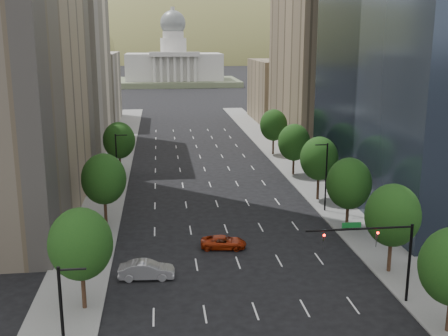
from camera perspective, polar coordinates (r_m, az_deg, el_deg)
name	(u,v)px	position (r m, az deg, el deg)	size (l,w,h in m)	color
sidewalk_left	(100,207)	(74.15, -12.78, -4.01)	(6.00, 200.00, 0.15)	slate
sidewalk_right	(328,199)	(77.19, 10.79, -3.21)	(6.00, 200.00, 0.15)	slate
midrise_cream_left	(69,60)	(114.82, -15.89, 10.78)	(14.00, 30.00, 35.00)	beige
filler_left	(91,88)	(148.00, -13.74, 8.11)	(14.00, 26.00, 18.00)	beige
parking_tan_right	(317,72)	(115.25, 9.69, 9.86)	(14.00, 30.00, 30.00)	#8C7759
filler_right	(281,91)	(147.66, 5.97, 8.01)	(14.00, 26.00, 16.00)	#8C7759
tree_right_1	(393,215)	(53.60, 17.18, -4.74)	(5.20, 5.20, 8.75)	#382316
tree_right_2	(349,183)	(64.30, 12.90, -1.59)	(5.20, 5.20, 8.61)	#382316
tree_right_3	(319,159)	(75.30, 9.89, 0.98)	(5.20, 5.20, 8.89)	#382316
tree_right_4	(294,142)	(88.61, 7.32, 2.66)	(5.20, 5.20, 8.46)	#382316
tree_right_5	(274,125)	(103.91, 5.19, 4.48)	(5.20, 5.20, 8.75)	#382316
tree_left_0	(81,244)	(45.85, -14.73, -7.68)	(5.20, 5.20, 8.75)	#382316
tree_left_1	(104,179)	(64.73, -12.42, -1.13)	(5.20, 5.20, 8.97)	#382316
tree_left_2	(119,140)	(90.11, -10.89, 2.85)	(5.20, 5.20, 8.68)	#382316
streetlight_rn	(326,175)	(70.73, 10.56, -0.74)	(1.70, 0.20, 9.00)	black
streetlight_ls	(64,331)	(35.39, -16.34, -16.04)	(1.70, 0.20, 9.00)	black
streetlight_ln	(117,163)	(77.53, -11.08, 0.49)	(1.70, 0.20, 9.00)	black
traffic_signal	(382,247)	(47.27, 16.17, -7.87)	(9.12, 0.40, 7.38)	black
capitol	(174,66)	(260.53, -5.25, 10.52)	(60.00, 40.00, 35.20)	#596647
foothills	(197,92)	(614.13, -2.87, 7.92)	(720.00, 413.00, 263.00)	olive
car_silver	(147,270)	(52.22, -8.09, -10.49)	(1.81, 5.18, 1.71)	#959499
car_red_far	(224,242)	(58.75, -0.05, -7.75)	(2.24, 4.86, 1.35)	#9B260B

